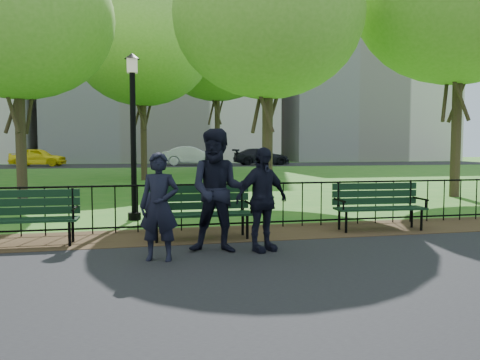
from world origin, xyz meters
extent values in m
plane|color=#27681B|center=(0.00, 0.00, 0.00)|extent=(120.00, 120.00, 0.00)
cube|color=black|center=(0.00, -3.40, 0.01)|extent=(60.00, 9.20, 0.01)
cube|color=#322514|center=(0.00, 1.50, 0.01)|extent=(60.00, 1.60, 0.01)
cube|color=black|center=(0.00, 35.00, 0.01)|extent=(70.00, 9.00, 0.01)
cylinder|color=black|center=(0.00, 2.00, 0.88)|extent=(24.00, 0.04, 0.04)
cylinder|color=black|center=(0.00, 2.00, 0.12)|extent=(24.00, 0.04, 0.04)
cylinder|color=black|center=(0.00, 2.00, 0.45)|extent=(0.02, 0.02, 0.90)
cube|color=beige|center=(2.00, 48.00, 15.00)|extent=(24.00, 15.00, 30.00)
cube|color=beige|center=(26.00, 48.00, 12.00)|extent=(20.00, 15.00, 24.00)
cube|color=black|center=(0.06, 1.12, 0.44)|extent=(1.76, 0.47, 0.04)
cube|color=black|center=(0.06, 1.37, 0.78)|extent=(1.76, 0.04, 0.44)
cylinder|color=black|center=(-0.71, 0.94, 0.22)|extent=(0.05, 0.05, 0.44)
cylinder|color=black|center=(0.82, 0.94, 0.22)|extent=(0.05, 0.05, 0.44)
cylinder|color=black|center=(-0.71, 1.30, 0.22)|extent=(0.05, 0.05, 0.44)
cylinder|color=black|center=(0.82, 1.29, 0.22)|extent=(0.05, 0.05, 0.44)
cylinder|color=black|center=(-0.77, 1.12, 0.62)|extent=(0.04, 0.55, 0.04)
cylinder|color=black|center=(0.89, 1.12, 0.62)|extent=(0.04, 0.55, 0.04)
ellipsoid|color=black|center=(-0.74, 1.02, 0.66)|extent=(0.37, 0.26, 0.40)
cube|color=black|center=(-2.80, 1.18, 0.43)|extent=(1.72, 0.49, 0.04)
cube|color=black|center=(-2.80, 1.42, 0.76)|extent=(1.71, 0.07, 0.43)
cylinder|color=black|center=(-2.06, 0.99, 0.21)|extent=(0.05, 0.05, 0.43)
cylinder|color=black|center=(-2.06, 1.33, 0.21)|extent=(0.05, 0.05, 0.43)
cylinder|color=black|center=(-1.99, 1.16, 0.60)|extent=(0.05, 0.53, 0.04)
cube|color=black|center=(3.47, 1.22, 0.43)|extent=(1.74, 0.55, 0.04)
cube|color=black|center=(3.48, 1.47, 0.76)|extent=(1.72, 0.13, 0.43)
cylinder|color=black|center=(2.71, 1.09, 0.21)|extent=(0.05, 0.05, 0.43)
cylinder|color=black|center=(4.20, 1.01, 0.21)|extent=(0.05, 0.05, 0.43)
cylinder|color=black|center=(2.73, 1.43, 0.21)|extent=(0.05, 0.05, 0.43)
cylinder|color=black|center=(4.22, 1.35, 0.21)|extent=(0.05, 0.05, 0.43)
cylinder|color=black|center=(2.66, 1.27, 0.60)|extent=(0.07, 0.54, 0.04)
cylinder|color=black|center=(4.28, 1.18, 0.60)|extent=(0.07, 0.54, 0.04)
cylinder|color=black|center=(-1.07, 3.65, 0.08)|extent=(0.28, 0.28, 0.16)
cylinder|color=black|center=(-1.07, 3.65, 1.61)|extent=(0.12, 0.12, 3.22)
cube|color=beige|center=(-1.07, 3.65, 3.32)|extent=(0.22, 0.22, 0.30)
cone|color=black|center=(-1.07, 3.65, 3.53)|extent=(0.32, 0.32, 0.12)
cylinder|color=#2D2116|center=(-4.27, 7.92, 1.62)|extent=(0.29, 0.29, 3.24)
ellipsoid|color=#609D2F|center=(-4.27, 7.92, 5.28)|extent=(5.45, 5.45, 4.63)
cylinder|color=#2D2116|center=(2.75, 6.47, 1.63)|extent=(0.31, 0.31, 3.26)
ellipsoid|color=#609D2F|center=(2.75, 6.47, 5.33)|extent=(5.50, 5.50, 4.67)
cylinder|color=#2D2116|center=(8.96, 6.35, 1.95)|extent=(0.32, 0.32, 3.90)
cylinder|color=#2D2116|center=(-0.62, 16.20, 1.94)|extent=(0.30, 0.30, 3.88)
ellipsoid|color=#609D2F|center=(-0.62, 16.20, 6.33)|extent=(6.53, 6.53, 5.55)
cylinder|color=#2D2116|center=(4.03, 22.40, 2.45)|extent=(0.33, 0.33, 4.89)
ellipsoid|color=#609D2F|center=(4.03, 22.40, 7.99)|extent=(8.24, 8.24, 7.01)
imported|color=black|center=(-0.71, -0.23, 0.76)|extent=(0.63, 0.50, 1.51)
imported|color=black|center=(0.18, 0.10, 0.94)|extent=(0.99, 0.68, 1.85)
imported|color=black|center=(0.83, 0.03, 0.80)|extent=(1.00, 0.70, 1.57)
imported|color=yellow|center=(-8.98, 35.10, 0.77)|extent=(4.72, 2.56, 1.52)
imported|color=#B3B6BB|center=(3.74, 34.23, 0.84)|extent=(5.13, 2.03, 1.66)
imported|color=black|center=(10.01, 33.77, 0.75)|extent=(5.11, 2.16, 1.47)
camera|label=1|loc=(-1.02, -6.74, 1.58)|focal=35.00mm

